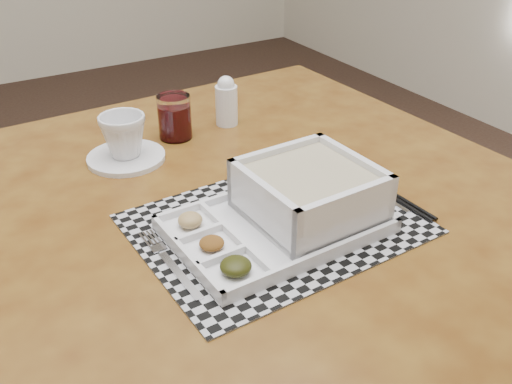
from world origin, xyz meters
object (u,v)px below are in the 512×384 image
dining_table (238,234)px  creamer_bottle (226,101)px  juice_glass (175,119)px  cup (124,136)px  serving_tray (300,203)px

dining_table → creamer_bottle: creamer_bottle is taller
dining_table → juice_glass: size_ratio=11.70×
cup → juice_glass: bearing=-1.7°
cup → juice_glass: 0.13m
creamer_bottle → cup: bearing=-168.2°
juice_glass → serving_tray: bearing=-85.0°
juice_glass → creamer_bottle: (0.12, 0.01, 0.01)m
creamer_bottle → serving_tray: bearing=-102.4°
dining_table → juice_glass: juice_glass is taller
cup → creamer_bottle: (0.25, 0.05, 0.00)m
juice_glass → creamer_bottle: 0.13m
dining_table → cup: 0.29m
dining_table → juice_glass: (0.01, 0.27, 0.12)m
cup → juice_glass: same height
serving_tray → juice_glass: bearing=95.0°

